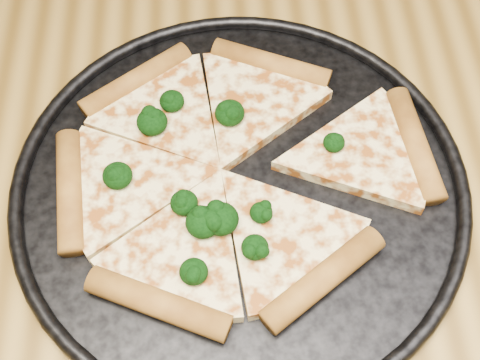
{
  "coord_description": "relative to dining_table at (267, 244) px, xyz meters",
  "views": [
    {
      "loc": [
        -0.04,
        -0.29,
        1.26
      ],
      "look_at": [
        -0.03,
        0.01,
        0.77
      ],
      "focal_mm": 48.49,
      "sensor_mm": 36.0,
      "label": 1
    }
  ],
  "objects": [
    {
      "name": "pizza",
      "position": [
        -0.04,
        0.02,
        0.11
      ],
      "size": [
        0.35,
        0.32,
        0.02
      ],
      "rotation": [
        0.0,
        0.0,
        -0.42
      ],
      "color": "#FFE69C",
      "rests_on": "pizza_pan"
    },
    {
      "name": "pizza_pan",
      "position": [
        -0.03,
        0.01,
        0.1
      ],
      "size": [
        0.41,
        0.41,
        0.02
      ],
      "color": "black",
      "rests_on": "dining_table"
    },
    {
      "name": "dining_table",
      "position": [
        0.0,
        0.0,
        0.0
      ],
      "size": [
        1.2,
        0.9,
        0.75
      ],
      "color": "olive",
      "rests_on": "ground"
    },
    {
      "name": "broccoli_florets",
      "position": [
        -0.06,
        0.01,
        0.12
      ],
      "size": [
        0.22,
        0.2,
        0.02
      ],
      "color": "black",
      "rests_on": "pizza"
    }
  ]
}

